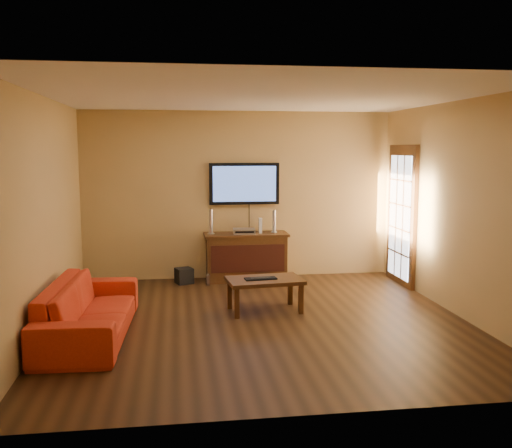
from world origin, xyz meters
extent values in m
plane|color=black|center=(0.00, 0.00, 0.00)|extent=(5.00, 5.00, 0.00)
plane|color=tan|center=(0.00, 2.50, 1.35)|extent=(5.00, 0.00, 5.00)
plane|color=tan|center=(-2.50, 0.00, 1.35)|extent=(0.00, 5.00, 5.00)
plane|color=tan|center=(2.50, 0.00, 1.35)|extent=(0.00, 5.00, 5.00)
plane|color=white|center=(0.00, 0.00, 2.70)|extent=(5.00, 5.00, 0.00)
cube|color=#3B200D|center=(2.46, 1.70, 1.05)|extent=(0.06, 1.02, 2.22)
cube|color=white|center=(2.42, 1.70, 1.05)|extent=(0.01, 0.79, 1.89)
cube|color=#3B200D|center=(0.09, 2.24, 0.36)|extent=(1.26, 0.47, 0.72)
cube|color=black|center=(0.09, 2.00, 0.40)|extent=(1.16, 0.02, 0.43)
cube|color=#3B200D|center=(0.09, 2.24, 0.74)|extent=(1.34, 0.51, 0.04)
cube|color=black|center=(0.09, 2.46, 1.54)|extent=(1.13, 0.07, 0.67)
cube|color=#4668B7|center=(0.09, 2.42, 1.54)|extent=(1.02, 0.01, 0.57)
cube|color=#3B200D|center=(0.11, 0.45, 0.41)|extent=(1.01, 0.67, 0.05)
cube|color=#3B200D|center=(-0.29, 0.18, 0.19)|extent=(0.06, 0.06, 0.38)
cube|color=#3B200D|center=(0.55, 0.26, 0.19)|extent=(0.06, 0.06, 0.38)
cube|color=#3B200D|center=(-0.33, 0.63, 0.19)|extent=(0.06, 0.06, 0.38)
cube|color=#3B200D|center=(0.50, 0.72, 0.19)|extent=(0.06, 0.06, 0.38)
imported|color=red|center=(-2.00, -0.28, 0.42)|extent=(0.72, 2.17, 0.84)
cylinder|color=silver|center=(-0.47, 2.24, 0.77)|extent=(0.11, 0.11, 0.02)
cylinder|color=silver|center=(-0.47, 2.24, 0.97)|extent=(0.06, 0.06, 0.38)
cylinder|color=silver|center=(0.55, 2.27, 0.77)|extent=(0.10, 0.10, 0.01)
cylinder|color=silver|center=(0.55, 2.27, 0.95)|extent=(0.06, 0.06, 0.35)
cube|color=silver|center=(0.05, 2.23, 0.80)|extent=(0.36, 0.27, 0.08)
cube|color=white|center=(0.32, 2.27, 0.88)|extent=(0.06, 0.17, 0.24)
cube|color=black|center=(-0.91, 2.15, 0.12)|extent=(0.31, 0.31, 0.24)
cylinder|color=white|center=(-0.54, 1.98, 0.08)|extent=(0.06, 0.06, 0.16)
sphere|color=white|center=(-0.54, 1.98, 0.17)|extent=(0.03, 0.03, 0.03)
cube|color=black|center=(0.05, 0.42, 0.44)|extent=(0.42, 0.20, 0.02)
cube|color=black|center=(0.05, 0.42, 0.45)|extent=(0.28, 0.13, 0.01)
camera|label=1|loc=(-1.02, -6.68, 2.10)|focal=40.00mm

